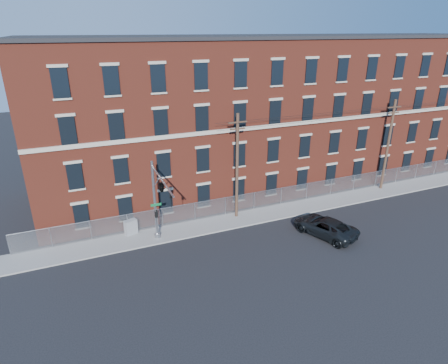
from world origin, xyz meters
name	(u,v)px	position (x,y,z in m)	size (l,w,h in m)	color
ground	(242,250)	(0.00, 0.00, 0.00)	(140.00, 140.00, 0.00)	black
sidewalk	(326,202)	(12.00, 5.00, 0.06)	(65.00, 3.00, 0.12)	gray
mill_building	(286,109)	(12.00, 13.93, 8.15)	(55.30, 14.32, 16.30)	maroon
chain_link_fence	(319,189)	(12.00, 6.30, 1.06)	(59.06, 0.06, 1.85)	#A5A8AD
traffic_signal_mast	(160,192)	(-6.00, 2.18, 5.39)	(0.90, 6.75, 7.00)	#9EA0A5
utility_pole_near	(237,165)	(2.00, 5.60, 5.34)	(1.80, 0.28, 10.00)	#493124
utility_pole_mid	(388,144)	(20.00, 5.60, 5.34)	(1.80, 0.28, 10.00)	#493124
overhead_wires	(394,109)	(20.00, 5.60, 9.12)	(40.00, 0.62, 0.62)	black
pickup_truck	(325,227)	(7.82, -0.44, 0.79)	(2.63, 5.71, 1.59)	black
utility_cabinet	(131,227)	(-7.98, 6.00, 0.79)	(1.08, 0.54, 1.34)	gray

